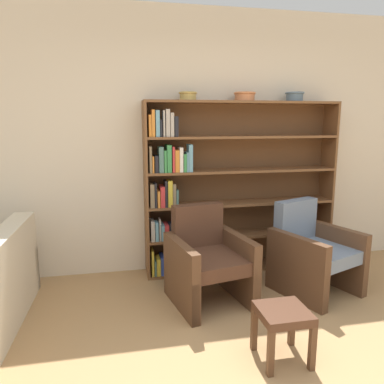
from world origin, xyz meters
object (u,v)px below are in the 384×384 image
at_px(bowl_brass, 245,96).
at_px(footstool, 283,319).
at_px(armchair_cushioned, 312,252).
at_px(bowl_slate, 188,95).
at_px(armchair_leather, 208,260).
at_px(bowl_cream, 295,96).
at_px(bookshelf, 223,188).

xyz_separation_m(bowl_brass, footstool, (-0.26, -1.61, -1.56)).
bearing_deg(bowl_brass, armchair_cushioned, -53.92).
relative_size(bowl_slate, footstool, 0.49).
bearing_deg(armchair_leather, bowl_slate, -97.11).
bearing_deg(bowl_slate, footstool, -78.28).
distance_m(bowl_cream, armchair_leather, 1.96).
bearing_deg(bowl_brass, bookshelf, 175.20).
height_order(bowl_brass, footstool, bowl_brass).
distance_m(bowl_slate, armchair_leather, 1.62).
bearing_deg(armchair_leather, bowl_brass, -140.69).
distance_m(bookshelf, bowl_cream, 1.23).
height_order(bookshelf, footstool, bookshelf).
relative_size(bowl_slate, armchair_cushioned, 0.21).
height_order(armchair_cushioned, footstool, armchair_cushioned).
relative_size(bowl_cream, armchair_leather, 0.23).
distance_m(armchair_leather, footstool, 1.00).
distance_m(armchair_leather, armchair_cushioned, 1.03).
xyz_separation_m(bowl_cream, footstool, (-0.81, -1.61, -1.57)).
height_order(bowl_slate, bowl_brass, bowl_brass).
bearing_deg(bookshelf, bowl_brass, -4.80).
height_order(bookshelf, armchair_cushioned, bookshelf).
relative_size(armchair_leather, footstool, 2.28).
distance_m(armchair_cushioned, footstool, 1.21).
bearing_deg(footstool, bowl_cream, 63.27).
relative_size(bookshelf, footstool, 5.51).
relative_size(armchair_leather, armchair_cushioned, 0.98).
bearing_deg(bookshelf, armchair_leather, -116.23).
bearing_deg(bowl_cream, bowl_brass, 180.00).
distance_m(bowl_slate, armchair_cushioned, 1.95).
xyz_separation_m(armchair_leather, footstool, (0.29, -0.95, -0.08)).
bearing_deg(bowl_cream, armchair_leather, -148.90).
xyz_separation_m(bowl_slate, armchair_leather, (0.05, -0.66, -1.48)).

